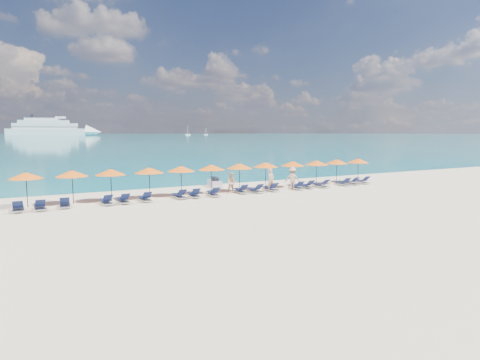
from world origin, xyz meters
name	(u,v)px	position (x,y,z in m)	size (l,w,h in m)	color
ground	(261,202)	(0.00, 0.00, 0.00)	(1400.00, 1400.00, 0.00)	beige
sea	(37,135)	(0.00, 660.00, 0.01)	(1600.00, 1300.00, 0.01)	#1FA9B2
cruise_ship	(55,129)	(18.99, 544.17, 8.20)	(113.34, 51.22, 31.51)	silver
sailboat_near	(188,134)	(178.37, 490.91, 1.24)	(6.59, 2.20, 12.08)	silver
sailboat_far	(206,134)	(209.49, 501.67, 0.96)	(5.11, 1.70, 9.36)	silver
jetski	(215,183)	(0.50, 8.66, 0.33)	(1.22, 2.34, 0.79)	#BBB2CF
beachgoer_a	(271,180)	(3.23, 3.87, 0.92)	(0.67, 0.44, 1.85)	tan
beachgoer_b	(232,183)	(0.05, 4.43, 0.82)	(0.80, 0.46, 1.64)	tan
beachgoer_c	(292,178)	(5.41, 4.02, 0.92)	(1.19, 0.55, 1.84)	tan
umbrella_0	(26,176)	(-13.88, 5.30, 2.02)	(2.10, 2.10, 2.28)	black
umbrella_1	(72,173)	(-11.21, 5.30, 2.02)	(2.10, 2.10, 2.28)	black
umbrella_2	(111,172)	(-8.80, 5.13, 2.02)	(2.10, 2.10, 2.28)	black
umbrella_3	(149,170)	(-6.14, 5.17, 2.02)	(2.10, 2.10, 2.28)	black
umbrella_4	(181,169)	(-3.76, 5.20, 2.02)	(2.10, 2.10, 2.28)	black
umbrella_5	(211,167)	(-1.30, 5.26, 2.02)	(2.10, 2.10, 2.28)	black
umbrella_6	(239,166)	(1.15, 5.28, 2.02)	(2.10, 2.10, 2.28)	black
umbrella_7	(266,165)	(3.64, 5.32, 2.02)	(2.10, 2.10, 2.28)	black
umbrella_8	(293,164)	(6.29, 5.23, 2.02)	(2.10, 2.10, 2.28)	black
umbrella_9	(317,163)	(8.74, 5.10, 2.02)	(2.10, 2.10, 2.28)	black
umbrella_10	(337,162)	(11.29, 5.34, 2.02)	(2.10, 2.10, 2.28)	black
umbrella_11	(358,161)	(13.86, 5.28, 2.02)	(2.10, 2.10, 2.28)	black
lounger_0	(18,208)	(-14.38, 4.02, 0.24)	(0.62, 1.70, 0.66)	silver
lounger_1	(40,206)	(-13.22, 3.95, 0.24)	(0.70, 1.73, 0.66)	silver
lounger_2	(65,204)	(-11.82, 4.12, 0.24)	(0.74, 1.74, 0.66)	silver
lounger_3	(106,201)	(-9.35, 3.96, 0.24)	(0.69, 1.72, 0.66)	silver
lounger_4	(123,200)	(-8.28, 3.97, 0.24)	(0.72, 1.73, 0.66)	silver
lounger_5	(145,198)	(-6.82, 4.00, 0.24)	(0.70, 1.73, 0.66)	silver
lounger_6	(179,195)	(-4.36, 4.01, 0.24)	(0.71, 1.73, 0.66)	silver
lounger_7	(194,194)	(-3.25, 3.98, 0.24)	(0.77, 1.75, 0.66)	silver
lounger_8	(213,193)	(-1.81, 3.83, 0.24)	(0.72, 1.73, 0.66)	silver
lounger_9	(241,190)	(0.67, 4.17, 0.24)	(0.66, 1.72, 0.66)	silver
lounger_10	(255,190)	(1.80, 3.90, 0.24)	(0.75, 1.74, 0.66)	silver
lounger_11	(270,188)	(3.27, 3.98, 0.24)	(0.75, 1.74, 0.66)	silver
lounger_12	(296,187)	(5.68, 3.81, 0.24)	(0.70, 1.73, 0.66)	silver
lounger_13	(306,186)	(6.81, 4.00, 0.24)	(0.66, 1.71, 0.66)	silver
lounger_14	(321,185)	(8.24, 3.82, 0.24)	(0.78, 1.75, 0.66)	silver
lounger_15	(343,183)	(10.75, 3.89, 0.24)	(0.77, 1.75, 0.66)	silver
lounger_16	(351,182)	(11.76, 3.97, 0.24)	(0.68, 1.72, 0.66)	silver
lounger_17	(362,181)	(13.16, 4.03, 0.24)	(0.71, 1.73, 0.66)	silver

